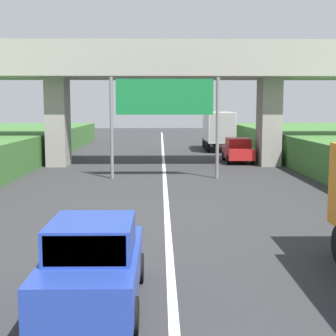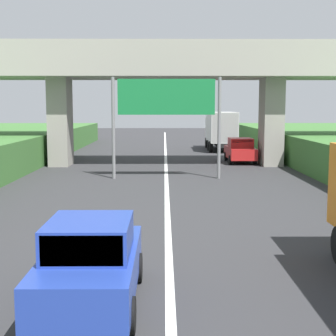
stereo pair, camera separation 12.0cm
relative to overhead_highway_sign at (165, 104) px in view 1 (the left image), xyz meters
The scene contains 6 objects.
lane_centre_stripe 4.38m from the overhead_highway_sign, 90.00° to the right, with size 0.20×103.69×0.01m, color white.
overpass_bridge 6.57m from the overhead_highway_sign, 90.00° to the left, with size 40.00×4.80×7.96m.
overhead_highway_sign is the anchor object (origin of this frame).
truck_white 18.76m from the overhead_highway_sign, 74.57° to the left, with size 2.44×7.30×3.44m.
car_blue 17.78m from the overhead_highway_sign, 95.06° to the right, with size 1.86×4.10×1.72m.
car_red 9.94m from the overhead_highway_sign, 56.44° to the left, with size 1.86×4.10×1.72m.
Camera 1 is at (-0.24, 6.80, 3.85)m, focal length 53.10 mm.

